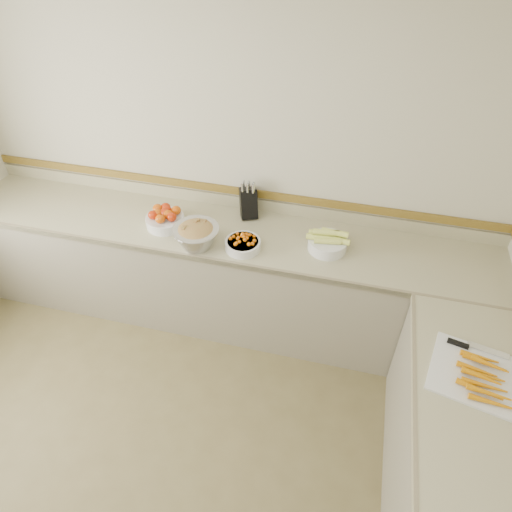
% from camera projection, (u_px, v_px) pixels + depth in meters
% --- Properties ---
extents(back_wall, '(4.00, 0.00, 4.00)m').
position_uv_depth(back_wall, '(231.00, 160.00, 3.29)').
color(back_wall, '#BDB79C').
rests_on(back_wall, ground_plane).
extents(counter_back, '(4.00, 0.65, 1.08)m').
position_uv_depth(counter_back, '(223.00, 275.00, 3.61)').
color(counter_back, tan).
rests_on(counter_back, ground_plane).
extents(knife_block, '(0.17, 0.19, 0.30)m').
position_uv_depth(knife_block, '(249.00, 202.00, 3.37)').
color(knife_block, black).
rests_on(knife_block, counter_back).
extents(tomato_bowl, '(0.28, 0.28, 0.14)m').
position_uv_depth(tomato_bowl, '(165.00, 218.00, 3.33)').
color(tomato_bowl, silver).
rests_on(tomato_bowl, counter_back).
extents(cherry_tomato_bowl, '(0.25, 0.25, 0.14)m').
position_uv_depth(cherry_tomato_bowl, '(243.00, 243.00, 3.14)').
color(cherry_tomato_bowl, silver).
rests_on(cherry_tomato_bowl, counter_back).
extents(corn_bowl, '(0.30, 0.27, 0.16)m').
position_uv_depth(corn_bowl, '(328.00, 242.00, 3.12)').
color(corn_bowl, silver).
rests_on(corn_bowl, counter_back).
extents(rhubarb_bowl, '(0.32, 0.32, 0.19)m').
position_uv_depth(rhubarb_bowl, '(196.00, 235.00, 3.13)').
color(rhubarb_bowl, '#B2B2BA').
rests_on(rhubarb_bowl, counter_back).
extents(cutting_board, '(0.59, 0.51, 0.07)m').
position_uv_depth(cutting_board, '(483.00, 377.00, 2.35)').
color(cutting_board, silver).
rests_on(cutting_board, counter_right).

